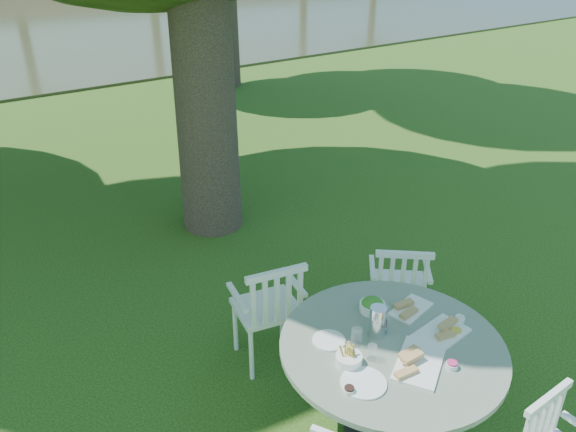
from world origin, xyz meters
The scene contains 5 objects.
ground centered at (0.00, 0.00, 0.00)m, with size 140.00×140.00×0.00m, color #18380B.
table centered at (-0.38, -1.49, 0.61)m, with size 1.46×1.46×0.74m.
chair_ne centered at (0.39, -0.82, 0.53)m, with size 0.62×0.62×0.89m.
chair_nw centered at (-0.65, -0.50, 0.55)m, with size 0.56×0.53×0.94m.
tableware centered at (-0.40, -1.45, 0.79)m, with size 1.11×0.88×0.22m.
Camera 1 is at (-2.58, -3.40, 3.11)m, focal length 35.00 mm.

